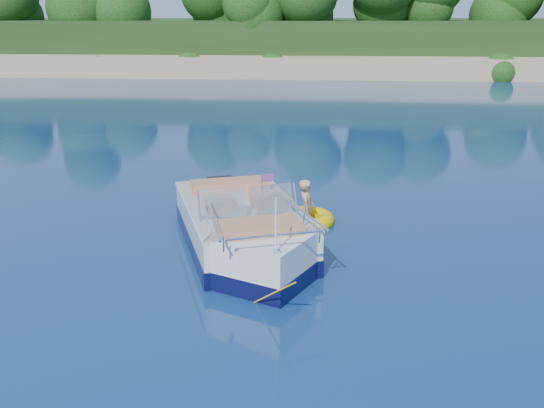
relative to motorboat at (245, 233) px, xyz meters
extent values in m
plane|color=#0A204C|center=(-1.61, -1.21, -0.38)|extent=(160.00, 160.00, 0.00)
cube|color=tan|center=(-1.61, 36.79, 0.12)|extent=(170.00, 8.00, 2.00)
cube|color=#1A3113|center=(-1.61, 63.79, 0.62)|extent=(170.00, 56.00, 6.00)
cylinder|color=black|center=(-19.61, 39.29, 2.72)|extent=(0.44, 0.44, 3.20)
cylinder|color=black|center=(-1.61, 40.79, 2.92)|extent=(0.44, 0.44, 3.60)
cube|color=silver|center=(-0.14, 0.37, -0.07)|extent=(3.28, 4.39, 1.09)
cube|color=silver|center=(0.50, -1.37, -0.07)|extent=(1.95, 1.95, 1.09)
cube|color=#0A0C33|center=(-0.14, 0.37, -0.22)|extent=(3.33, 4.44, 0.31)
cube|color=#0A0C33|center=(0.50, -1.37, -0.22)|extent=(1.99, 1.99, 0.31)
cube|color=tan|center=(-0.24, 0.67, 0.24)|extent=(2.49, 3.14, 0.10)
cube|color=silver|center=(-0.14, 0.37, 0.45)|extent=(3.32, 4.40, 0.06)
cube|color=black|center=(-0.87, 2.39, -0.02)|extent=(0.66, 0.54, 0.93)
cube|color=#8C9EA5|center=(-0.33, -0.47, 0.75)|extent=(0.85, 0.43, 0.50)
cube|color=#8C9EA5|center=(0.55, -0.15, 0.75)|extent=(0.84, 0.62, 0.50)
cube|color=#B37752|center=(-0.49, -0.03, 0.48)|extent=(0.73, 0.73, 0.41)
cube|color=#B37752|center=(0.39, 0.29, 0.48)|extent=(0.73, 0.73, 0.41)
cube|color=#B37752|center=(-0.49, 1.35, 0.48)|extent=(1.71, 1.09, 0.39)
cube|color=#B37752|center=(0.43, -1.19, 0.46)|extent=(1.55, 1.20, 0.35)
cylinder|color=silver|center=(0.76, -2.11, 0.92)|extent=(0.04, 0.04, 0.88)
cube|color=red|center=(0.46, -0.18, 1.16)|extent=(0.22, 0.09, 0.15)
cube|color=silver|center=(0.78, -2.16, 0.51)|extent=(0.12, 0.09, 0.05)
cylinder|color=gold|center=(0.76, -2.56, -0.02)|extent=(0.74, 0.87, 0.79)
torus|color=#F3C100|center=(1.13, 1.79, -0.30)|extent=(1.39, 1.39, 0.33)
torus|color=#B01E08|center=(1.13, 1.79, -0.28)|extent=(1.15, 1.15, 0.11)
imported|color=tan|center=(1.13, 1.70, -0.38)|extent=(0.33, 0.73, 1.44)
camera|label=1|loc=(1.45, -10.88, 4.00)|focal=40.00mm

